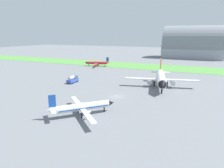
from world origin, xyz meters
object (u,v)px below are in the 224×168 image
(airplane_midfield_jet, at_px, (161,78))
(airplane_taxiing_turboprop, at_px, (97,63))
(airplane_foreground_turboprop, at_px, (82,107))
(fuel_truck_near_gate, at_px, (73,79))

(airplane_midfield_jet, bearing_deg, airplane_taxiing_turboprop, -141.33)
(airplane_midfield_jet, distance_m, airplane_foreground_turboprop, 42.45)
(airplane_foreground_turboprop, distance_m, fuel_truck_near_gate, 40.37)
(airplane_taxiing_turboprop, bearing_deg, fuel_truck_near_gate, 87.62)
(airplane_foreground_turboprop, bearing_deg, airplane_midfield_jet, 24.26)
(airplane_midfield_jet, distance_m, fuel_truck_near_gate, 39.67)
(fuel_truck_near_gate, bearing_deg, airplane_taxiing_turboprop, 15.18)
(airplane_midfield_jet, xyz_separation_m, airplane_taxiing_turboprop, (-52.78, 41.27, -1.55))
(airplane_foreground_turboprop, relative_size, airplane_taxiing_turboprop, 0.85)
(airplane_midfield_jet, height_order, airplane_foreground_turboprop, airplane_midfield_jet)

